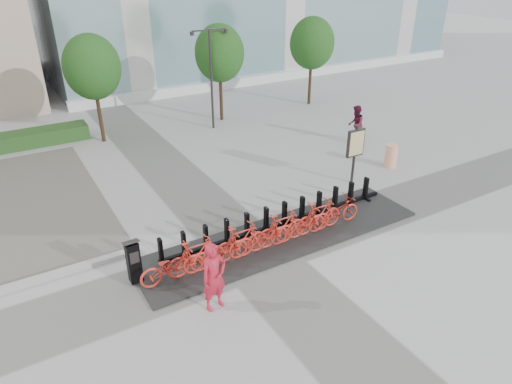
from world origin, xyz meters
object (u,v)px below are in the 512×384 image
bike_0 (172,266)px  pedestrian (355,124)px  construction_barrel (391,156)px  map_sign (355,146)px  kiosk (134,261)px  worker_red (214,277)px

bike_0 → pedestrian: bearing=-64.1°
bike_0 → construction_barrel: (10.99, 2.65, -0.07)m
map_sign → kiosk: bearing=-168.5°
kiosk → map_sign: map_sign is taller
worker_red → map_sign: map_sign is taller
kiosk → pedestrian: 13.48m
kiosk → pedestrian: (12.46, 5.12, 0.19)m
map_sign → pedestrian: bearing=48.3°
construction_barrel → kiosk: bearing=-169.7°
bike_0 → map_sign: map_sign is taller
kiosk → map_sign: bearing=9.8°
pedestrian → construction_barrel: bearing=37.0°
kiosk → worker_red: worker_red is taller
worker_red → bike_0: bearing=101.5°
bike_0 → worker_red: worker_red is taller
construction_barrel → map_sign: size_ratio=0.41×
worker_red → pedestrian: worker_red is taller
worker_red → pedestrian: bearing=23.8°
bike_0 → construction_barrel: size_ratio=1.88×
pedestrian → map_sign: (-3.03, -3.32, 0.66)m
construction_barrel → map_sign: bearing=-171.9°
bike_0 → pedestrian: (11.56, 5.63, 0.35)m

